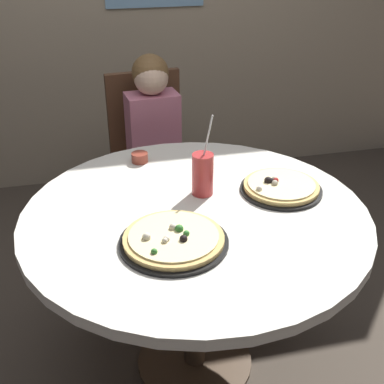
{
  "coord_description": "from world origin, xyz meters",
  "views": [
    {
      "loc": [
        -0.36,
        -1.46,
        1.66
      ],
      "look_at": [
        0.0,
        0.05,
        0.8
      ],
      "focal_mm": 46.53,
      "sensor_mm": 36.0,
      "label": 1
    }
  ],
  "objects_px": {
    "chair_wooden": "(150,151)",
    "pizza_cheese": "(281,187)",
    "soda_cup": "(203,174)",
    "sauce_bowl": "(140,158)",
    "diner_child": "(158,173)",
    "dining_table": "(195,234)",
    "pizza_veggie": "(174,240)"
  },
  "relations": [
    {
      "from": "chair_wooden",
      "to": "pizza_cheese",
      "type": "bearing_deg",
      "value": -69.59
    },
    {
      "from": "chair_wooden",
      "to": "soda_cup",
      "type": "bearing_deg",
      "value": -85.92
    },
    {
      "from": "chair_wooden",
      "to": "sauce_bowl",
      "type": "distance_m",
      "value": 0.64
    },
    {
      "from": "chair_wooden",
      "to": "sauce_bowl",
      "type": "xyz_separation_m",
      "value": [
        -0.12,
        -0.58,
        0.24
      ]
    },
    {
      "from": "diner_child",
      "to": "soda_cup",
      "type": "bearing_deg",
      "value": -86.08
    },
    {
      "from": "dining_table",
      "to": "pizza_veggie",
      "type": "relative_size",
      "value": 3.5
    },
    {
      "from": "chair_wooden",
      "to": "soda_cup",
      "type": "height_order",
      "value": "soda_cup"
    },
    {
      "from": "soda_cup",
      "to": "chair_wooden",
      "type": "bearing_deg",
      "value": 94.08
    },
    {
      "from": "chair_wooden",
      "to": "pizza_cheese",
      "type": "xyz_separation_m",
      "value": [
        0.36,
        -0.96,
        0.24
      ]
    },
    {
      "from": "soda_cup",
      "to": "dining_table",
      "type": "bearing_deg",
      "value": -115.47
    },
    {
      "from": "diner_child",
      "to": "pizza_cheese",
      "type": "bearing_deg",
      "value": -66.27
    },
    {
      "from": "dining_table",
      "to": "pizza_cheese",
      "type": "bearing_deg",
      "value": 11.11
    },
    {
      "from": "pizza_veggie",
      "to": "sauce_bowl",
      "type": "distance_m",
      "value": 0.63
    },
    {
      "from": "pizza_veggie",
      "to": "pizza_cheese",
      "type": "height_order",
      "value": "pizza_cheese"
    },
    {
      "from": "chair_wooden",
      "to": "pizza_veggie",
      "type": "xyz_separation_m",
      "value": [
        -0.11,
        -1.21,
        0.24
      ]
    },
    {
      "from": "sauce_bowl",
      "to": "pizza_cheese",
      "type": "bearing_deg",
      "value": -38.06
    },
    {
      "from": "pizza_veggie",
      "to": "pizza_cheese",
      "type": "distance_m",
      "value": 0.53
    },
    {
      "from": "diner_child",
      "to": "pizza_veggie",
      "type": "relative_size",
      "value": 3.09
    },
    {
      "from": "soda_cup",
      "to": "pizza_veggie",
      "type": "bearing_deg",
      "value": -119.8
    },
    {
      "from": "chair_wooden",
      "to": "diner_child",
      "type": "bearing_deg",
      "value": -85.27
    },
    {
      "from": "dining_table",
      "to": "diner_child",
      "type": "distance_m",
      "value": 0.86
    },
    {
      "from": "dining_table",
      "to": "sauce_bowl",
      "type": "relative_size",
      "value": 17.53
    },
    {
      "from": "chair_wooden",
      "to": "pizza_veggie",
      "type": "relative_size",
      "value": 2.71
    },
    {
      "from": "dining_table",
      "to": "soda_cup",
      "type": "height_order",
      "value": "soda_cup"
    },
    {
      "from": "soda_cup",
      "to": "sauce_bowl",
      "type": "xyz_separation_m",
      "value": [
        -0.19,
        0.33,
        -0.06
      ]
    },
    {
      "from": "chair_wooden",
      "to": "pizza_cheese",
      "type": "height_order",
      "value": "chair_wooden"
    },
    {
      "from": "pizza_veggie",
      "to": "soda_cup",
      "type": "relative_size",
      "value": 1.14
    },
    {
      "from": "pizza_cheese",
      "to": "dining_table",
      "type": "bearing_deg",
      "value": -168.89
    },
    {
      "from": "pizza_veggie",
      "to": "soda_cup",
      "type": "distance_m",
      "value": 0.35
    },
    {
      "from": "soda_cup",
      "to": "sauce_bowl",
      "type": "height_order",
      "value": "soda_cup"
    },
    {
      "from": "diner_child",
      "to": "pizza_cheese",
      "type": "distance_m",
      "value": 0.9
    },
    {
      "from": "dining_table",
      "to": "diner_child",
      "type": "xyz_separation_m",
      "value": [
        0.01,
        0.85,
        -0.17
      ]
    }
  ]
}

